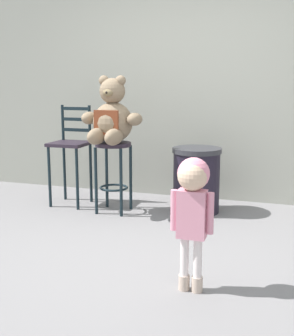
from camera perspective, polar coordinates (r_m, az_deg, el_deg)
The scene contains 7 objects.
ground_plane at distance 3.61m, azimuth -2.53°, elevation -11.00°, with size 24.00×24.00×0.00m, color slate.
building_wall at distance 5.38m, azimuth 5.62°, elevation 16.44°, with size 7.32×0.30×3.74m, color gray.
bar_stool_with_teddy at distance 4.65m, azimuth -4.30°, elevation 0.65°, with size 0.37×0.37×0.74m.
teddy_bear at distance 4.56m, azimuth -4.54°, elevation 6.32°, with size 0.64×0.57×0.68m.
child_walking at distance 2.85m, azimuth 5.82°, elevation -3.52°, with size 0.28×0.22×0.88m.
trash_bin at distance 4.70m, azimuth 6.30°, elevation -1.50°, with size 0.51×0.51×0.68m.
bar_chair_empty at distance 5.00m, azimuth -9.65°, elevation 2.45°, with size 0.39×0.39×1.09m.
Camera 1 is at (1.21, -3.13, 1.35)m, focal length 47.89 mm.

